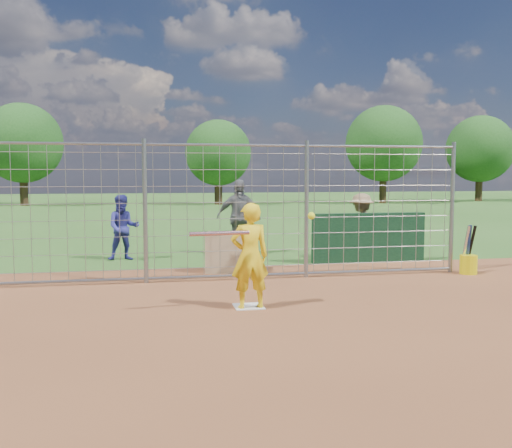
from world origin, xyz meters
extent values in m
plane|color=#2D591E|center=(0.00, 0.00, 0.00)|extent=(100.00, 100.00, 0.00)
plane|color=brown|center=(0.00, -3.00, 0.01)|extent=(18.00, 18.00, 0.00)
cube|color=silver|center=(0.00, -0.20, 0.01)|extent=(0.43, 0.43, 0.02)
cube|color=#11381E|center=(3.40, 3.60, 0.55)|extent=(2.60, 0.20, 1.10)
imported|color=yellow|center=(0.00, -0.29, 0.78)|extent=(0.60, 0.42, 1.56)
imported|color=navy|center=(-2.01, 4.89, 0.75)|extent=(0.76, 0.60, 1.50)
imported|color=#5E5F63|center=(0.72, 5.31, 0.92)|extent=(1.10, 0.51, 1.84)
imported|color=#8C6D4C|center=(3.37, 3.96, 0.76)|extent=(1.14, 1.01, 1.53)
cube|color=tan|center=(0.09, 2.88, 0.40)|extent=(0.90, 0.72, 0.80)
cylinder|color=silver|center=(-0.47, -0.52, 1.15)|extent=(0.86, 0.16, 0.06)
sphere|color=#EAF419|center=(0.81, -0.70, 1.39)|extent=(0.10, 0.10, 0.10)
cylinder|color=yellow|center=(4.75, 1.75, 0.19)|extent=(0.34, 0.34, 0.38)
cylinder|color=silver|center=(4.70, 1.80, 0.55)|extent=(0.08, 0.26, 0.84)
cylinder|color=navy|center=(4.77, 1.80, 0.55)|extent=(0.08, 0.15, 0.85)
cylinder|color=black|center=(4.82, 1.80, 0.55)|extent=(0.11, 0.27, 0.84)
cylinder|color=gray|center=(-1.50, 2.00, 1.30)|extent=(0.08, 0.08, 2.60)
cylinder|color=gray|center=(1.50, 2.00, 1.30)|extent=(0.08, 0.08, 2.60)
cylinder|color=gray|center=(4.50, 2.00, 1.30)|extent=(0.08, 0.08, 2.60)
cylinder|color=gray|center=(0.00, 2.00, 2.50)|extent=(9.00, 0.05, 0.05)
cylinder|color=gray|center=(0.00, 2.00, 0.08)|extent=(9.00, 0.05, 0.05)
cube|color=gray|center=(0.00, 2.00, 1.25)|extent=(9.00, 0.02, 2.50)
cylinder|color=#3F2B19|center=(-9.00, 29.00, 1.26)|extent=(0.50, 0.50, 2.52)
sphere|color=#26561E|center=(-9.00, 29.00, 3.85)|extent=(4.90, 4.90, 4.90)
cylinder|color=#3F2B19|center=(3.00, 28.00, 1.08)|extent=(0.50, 0.50, 2.16)
sphere|color=#26561E|center=(3.00, 28.00, 3.30)|extent=(4.20, 4.20, 4.20)
cylinder|color=#3F2B19|center=(14.00, 27.50, 1.30)|extent=(0.50, 0.50, 2.59)
sphere|color=#26561E|center=(14.00, 27.50, 3.96)|extent=(5.04, 5.04, 5.04)
cylinder|color=#3F2B19|center=(22.00, 29.00, 1.22)|extent=(0.50, 0.50, 2.45)
sphere|color=#26561E|center=(22.00, 29.00, 3.74)|extent=(4.76, 4.76, 4.76)
camera|label=1|loc=(-1.44, -8.39, 1.98)|focal=40.00mm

